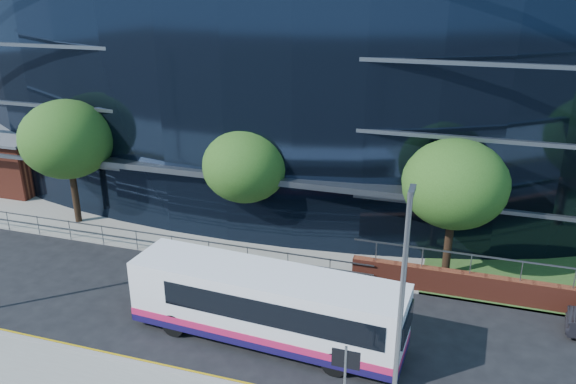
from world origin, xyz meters
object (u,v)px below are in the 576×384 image
(brick_pavilion, at_px, (4,153))
(streetlight_east, at_px, (400,323))
(tree_far_a, at_px, (67,139))
(tree_far_b, at_px, (245,166))
(tree_far_c, at_px, (455,184))
(street_sign, at_px, (345,369))
(city_bus, at_px, (268,305))

(brick_pavilion, xyz_separation_m, streetlight_east, (28.00, -15.67, 2.50))
(tree_far_a, bearing_deg, tree_far_b, 2.86)
(tree_far_a, xyz_separation_m, streetlight_east, (19.00, -11.17, -0.42))
(tree_far_a, distance_m, tree_far_c, 20.00)
(tree_far_b, height_order, tree_far_c, tree_far_c)
(street_sign, distance_m, tree_far_c, 11.14)
(street_sign, bearing_deg, streetlight_east, -21.36)
(tree_far_b, bearing_deg, tree_far_a, -177.14)
(tree_far_b, bearing_deg, streetlight_east, -52.37)
(street_sign, bearing_deg, tree_far_a, 148.83)
(street_sign, relative_size, streetlight_east, 0.35)
(tree_far_c, bearing_deg, city_bus, -131.10)
(tree_far_a, distance_m, streetlight_east, 22.05)
(tree_far_c, bearing_deg, brick_pavilion, 171.18)
(tree_far_a, bearing_deg, brick_pavilion, 153.45)
(tree_far_a, xyz_separation_m, tree_far_c, (20.00, 0.00, -0.33))
(tree_far_a, bearing_deg, tree_far_c, 0.00)
(brick_pavilion, height_order, street_sign, brick_pavilion)
(brick_pavilion, height_order, city_bus, brick_pavilion)
(street_sign, bearing_deg, tree_far_c, 76.71)
(tree_far_c, distance_m, city_bus, 9.86)
(street_sign, distance_m, streetlight_east, 2.80)
(street_sign, height_order, city_bus, street_sign)
(brick_pavilion, relative_size, city_bus, 0.81)
(street_sign, relative_size, city_bus, 0.26)
(brick_pavilion, bearing_deg, tree_far_c, -8.82)
(street_sign, height_order, streetlight_east, streetlight_east)
(brick_pavilion, distance_m, streetlight_east, 32.19)
(tree_far_b, bearing_deg, tree_far_c, -2.86)
(street_sign, height_order, tree_far_b, tree_far_b)
(brick_pavilion, bearing_deg, tree_far_b, -11.88)
(tree_far_a, height_order, city_bus, tree_far_a)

